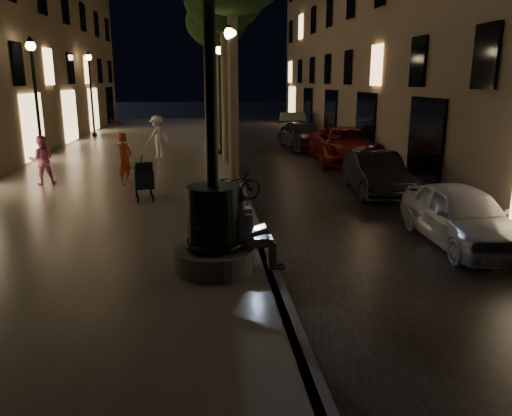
{
  "coord_description": "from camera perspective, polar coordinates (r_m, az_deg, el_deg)",
  "views": [
    {
      "loc": [
        -1.17,
        -6.26,
        3.44
      ],
      "look_at": [
        -0.16,
        3.0,
        1.04
      ],
      "focal_mm": 35.0,
      "sensor_mm": 36.0,
      "label": 1
    }
  ],
  "objects": [
    {
      "name": "bicycle",
      "position": [
        13.58,
        -2.86,
        2.59
      ],
      "size": [
        1.8,
        1.06,
        0.89
      ],
      "primitive_type": "imported",
      "rotation": [
        0.0,
        0.0,
        1.87
      ],
      "color": "black",
      "rests_on": "promenade"
    },
    {
      "name": "promenade",
      "position": [
        21.7,
        -13.72,
        5.21
      ],
      "size": [
        8.0,
        45.0,
        0.2
      ],
      "primitive_type": "cube",
      "color": "slate",
      "rests_on": "ground"
    },
    {
      "name": "ground",
      "position": [
        21.56,
        -3.07,
        5.28
      ],
      "size": [
        120.0,
        120.0,
        0.0
      ],
      "primitive_type": "plane",
      "color": "black",
      "rests_on": "ground"
    },
    {
      "name": "tree_third",
      "position": [
        26.41,
        -4.61,
        20.3
      ],
      "size": [
        3.0,
        3.0,
        7.2
      ],
      "color": "#6B604C",
      "rests_on": "promenade"
    },
    {
      "name": "lamp_left_c",
      "position": [
        30.89,
        -18.39,
        13.39
      ],
      "size": [
        0.36,
        0.36,
        4.81
      ],
      "color": "black",
      "rests_on": "promenade"
    },
    {
      "name": "car_front",
      "position": [
        11.45,
        22.44,
        -0.79
      ],
      "size": [
        1.63,
        3.82,
        1.29
      ],
      "primitive_type": "imported",
      "rotation": [
        0.0,
        0.0,
        -0.03
      ],
      "color": "#B5B6BD",
      "rests_on": "ground"
    },
    {
      "name": "fountain_lamppost",
      "position": [
        8.55,
        -4.89,
        -0.69
      ],
      "size": [
        1.4,
        1.4,
        5.21
      ],
      "color": "#59595B",
      "rests_on": "promenade"
    },
    {
      "name": "stroller",
      "position": [
        14.1,
        -12.72,
        3.36
      ],
      "size": [
        0.64,
        1.21,
        1.22
      ],
      "rotation": [
        0.0,
        0.0,
        0.18
      ],
      "color": "black",
      "rests_on": "promenade"
    },
    {
      "name": "car_rear",
      "position": [
        25.93,
        5.35,
        8.22
      ],
      "size": [
        2.2,
        4.57,
        1.28
      ],
      "primitive_type": "imported",
      "rotation": [
        0.0,
        0.0,
        0.09
      ],
      "color": "#2D2D32",
      "rests_on": "ground"
    },
    {
      "name": "seated_man_laptop",
      "position": [
        8.67,
        -0.8,
        -2.48
      ],
      "size": [
        0.98,
        0.33,
        1.35
      ],
      "color": "tan",
      "rests_on": "promenade"
    },
    {
      "name": "tree_second",
      "position": [
        20.48,
        -3.75,
        22.57
      ],
      "size": [
        3.0,
        3.0,
        7.4
      ],
      "color": "#6B604C",
      "rests_on": "promenade"
    },
    {
      "name": "lamp_left_b",
      "position": [
        21.19,
        -23.96,
        12.72
      ],
      "size": [
        0.36,
        0.36,
        4.81
      ],
      "color": "black",
      "rests_on": "promenade"
    },
    {
      "name": "car_third",
      "position": [
        21.72,
        10.08,
        7.09
      ],
      "size": [
        2.73,
        5.39,
        1.46
      ],
      "primitive_type": "imported",
      "rotation": [
        0.0,
        0.0,
        -0.06
      ],
      "color": "maroon",
      "rests_on": "ground"
    },
    {
      "name": "lamp_curb_a",
      "position": [
        14.28,
        -2.83,
        13.64
      ],
      "size": [
        0.36,
        0.36,
        4.81
      ],
      "color": "black",
      "rests_on": "promenade"
    },
    {
      "name": "lamp_curb_b",
      "position": [
        22.27,
        -4.13,
        13.91
      ],
      "size": [
        0.36,
        0.36,
        4.81
      ],
      "color": "black",
      "rests_on": "promenade"
    },
    {
      "name": "cobble_lane",
      "position": [
        21.93,
        4.82,
        5.43
      ],
      "size": [
        6.0,
        45.0,
        0.02
      ],
      "primitive_type": "cube",
      "color": "black",
      "rests_on": "ground"
    },
    {
      "name": "tree_far",
      "position": [
        32.41,
        -4.82,
        19.73
      ],
      "size": [
        3.0,
        3.0,
        7.5
      ],
      "color": "#6B604C",
      "rests_on": "promenade"
    },
    {
      "name": "lamp_curb_d",
      "position": [
        38.27,
        -5.09,
        14.12
      ],
      "size": [
        0.36,
        0.36,
        4.81
      ],
      "color": "black",
      "rests_on": "promenade"
    },
    {
      "name": "lamp_curb_c",
      "position": [
        30.27,
        -4.74,
        14.04
      ],
      "size": [
        0.36,
        0.36,
        4.81
      ],
      "color": "black",
      "rests_on": "promenade"
    },
    {
      "name": "car_second",
      "position": [
        15.84,
        13.52,
        3.89
      ],
      "size": [
        1.69,
        3.99,
        1.28
      ],
      "primitive_type": "imported",
      "rotation": [
        0.0,
        0.0,
        -0.09
      ],
      "color": "black",
      "rests_on": "ground"
    },
    {
      "name": "curb_strip",
      "position": [
        21.55,
        -3.07,
        5.54
      ],
      "size": [
        0.25,
        45.0,
        0.2
      ],
      "primitive_type": "cube",
      "color": "#59595B",
      "rests_on": "ground"
    },
    {
      "name": "car_fifth",
      "position": [
        31.64,
        4.24,
        9.5
      ],
      "size": [
        1.93,
        4.47,
        1.43
      ],
      "primitive_type": "imported",
      "rotation": [
        0.0,
        0.0,
        -0.1
      ],
      "color": "#A9A9A4",
      "rests_on": "ground"
    },
    {
      "name": "pedestrian_white",
      "position": [
        21.63,
        -11.14,
        7.98
      ],
      "size": [
        1.3,
        1.27,
        1.79
      ],
      "primitive_type": "imported",
      "rotation": [
        0.0,
        0.0,
        3.89
      ],
      "color": "silver",
      "rests_on": "promenade"
    },
    {
      "name": "pedestrian_pink",
      "position": [
        17.2,
        -23.27,
        5.06
      ],
      "size": [
        0.89,
        0.77,
        1.55
      ],
      "primitive_type": "imported",
      "rotation": [
        0.0,
        0.0,
        3.42
      ],
      "color": "pink",
      "rests_on": "promenade"
    },
    {
      "name": "pedestrian_red",
      "position": [
        16.25,
        -14.77,
        5.44
      ],
      "size": [
        0.63,
        0.71,
        1.64
      ],
      "primitive_type": "imported",
      "rotation": [
        0.0,
        0.0,
        1.09
      ],
      "color": "#BD4225",
      "rests_on": "promenade"
    }
  ]
}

